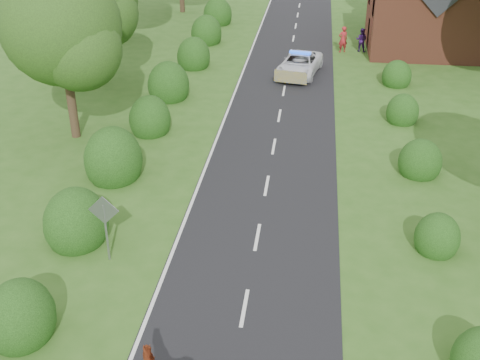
# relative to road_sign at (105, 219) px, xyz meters

# --- Properties ---
(ground) EXTENTS (120.00, 120.00, 0.00)m
(ground) POSITION_rel_road_sign_xyz_m (5.00, -2.00, -1.65)
(ground) COLOR #315B1B
(road) EXTENTS (6.00, 70.00, 0.02)m
(road) POSITION_rel_road_sign_xyz_m (5.00, 13.00, -1.64)
(road) COLOR black
(road) RESTS_ON ground
(road_markings) EXTENTS (4.96, 70.00, 0.01)m
(road_markings) POSITION_rel_road_sign_xyz_m (3.40, 10.93, -1.63)
(road_markings) COLOR white
(road_markings) RESTS_ON road
(hedgerow_left) EXTENTS (2.75, 50.41, 3.00)m
(hedgerow_left) POSITION_rel_road_sign_xyz_m (-1.51, 9.69, -0.91)
(hedgerow_left) COLOR black
(hedgerow_left) RESTS_ON ground
(hedgerow_right) EXTENTS (2.10, 45.78, 2.10)m
(hedgerow_right) POSITION_rel_road_sign_xyz_m (11.60, 9.21, -1.10)
(hedgerow_right) COLOR black
(hedgerow_right) RESTS_ON ground
(tree_left_a) EXTENTS (5.74, 5.60, 8.38)m
(tree_left_a) POSITION_rel_road_sign_xyz_m (-4.75, 9.86, 3.69)
(tree_left_a) COLOR #332316
(tree_left_a) RESTS_ON ground
(tree_left_b) EXTENTS (5.74, 5.60, 8.07)m
(tree_left_b) POSITION_rel_road_sign_xyz_m (-6.25, 17.86, 3.39)
(tree_left_b) COLOR #332316
(tree_left_b) RESTS_ON ground
(road_sign) EXTENTS (1.06, 0.08, 2.53)m
(road_sign) POSITION_rel_road_sign_xyz_m (0.00, 0.00, 0.00)
(road_sign) COLOR gray
(road_sign) RESTS_ON ground
(police_van) EXTENTS (3.15, 5.30, 1.52)m
(police_van) POSITION_rel_road_sign_xyz_m (5.79, 21.25, -0.97)
(police_van) COLOR silver
(police_van) RESTS_ON ground
(pedestrian_red) EXTENTS (0.80, 0.68, 1.86)m
(pedestrian_red) POSITION_rel_road_sign_xyz_m (8.66, 26.80, -0.72)
(pedestrian_red) COLOR #A62125
(pedestrian_red) RESTS_ON ground
(pedestrian_purple) EXTENTS (0.97, 0.85, 1.69)m
(pedestrian_purple) POSITION_rel_road_sign_xyz_m (10.00, 27.14, -0.81)
(pedestrian_purple) COLOR #30144E
(pedestrian_purple) RESTS_ON ground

